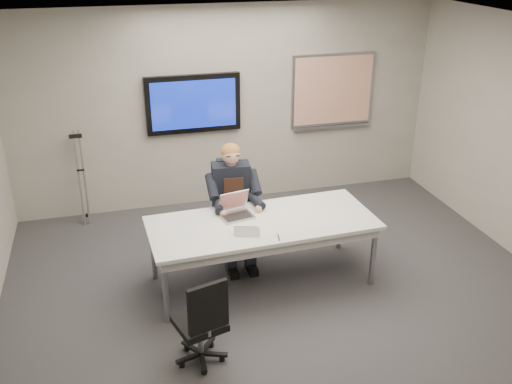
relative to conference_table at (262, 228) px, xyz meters
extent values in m
cube|color=#353537|center=(0.15, -0.71, -0.67)|extent=(6.00, 6.00, 0.02)
cube|color=silver|center=(0.15, -0.71, 2.13)|extent=(6.00, 6.00, 0.02)
cube|color=#9D988E|center=(0.15, 2.29, 0.73)|extent=(6.00, 0.02, 2.80)
cube|color=white|center=(0.00, 0.00, 0.07)|extent=(2.51, 1.12, 0.04)
cube|color=silver|center=(0.00, 0.00, -0.02)|extent=(2.40, 1.02, 0.10)
cylinder|color=gray|center=(-1.13, -0.48, -0.31)|extent=(0.06, 0.06, 0.72)
cylinder|color=gray|center=(1.17, -0.39, -0.31)|extent=(0.06, 0.06, 0.72)
cylinder|color=gray|center=(-1.17, 0.39, -0.31)|extent=(0.06, 0.06, 0.72)
cylinder|color=gray|center=(1.13, 0.48, -0.31)|extent=(0.06, 0.06, 0.72)
cube|color=black|center=(-0.35, 2.24, 0.83)|extent=(1.30, 0.08, 0.80)
cube|color=#0D1D90|center=(-0.35, 2.19, 0.83)|extent=(1.16, 0.01, 0.66)
cube|color=gray|center=(1.70, 2.26, 0.88)|extent=(1.25, 0.04, 1.05)
cube|color=white|center=(1.70, 2.24, 0.88)|extent=(1.18, 0.01, 0.98)
cube|color=gray|center=(1.70, 2.23, 0.33)|extent=(1.18, 0.05, 0.04)
cylinder|color=gray|center=(-0.18, 0.75, -0.40)|extent=(0.06, 0.06, 0.35)
cube|color=black|center=(-0.18, 0.75, -0.23)|extent=(0.56, 0.56, 0.07)
cube|color=black|center=(-0.11, 0.95, 0.09)|extent=(0.40, 0.17, 0.50)
cylinder|color=gray|center=(-0.91, -1.12, -0.43)|extent=(0.05, 0.05, 0.32)
cube|color=black|center=(-0.91, -1.12, -0.27)|extent=(0.50, 0.50, 0.06)
cube|color=black|center=(-0.86, -1.31, 0.03)|extent=(0.37, 0.14, 0.46)
cube|color=black|center=(-0.18, 0.72, 0.20)|extent=(0.46, 0.29, 0.61)
cube|color=#341D15|center=(-0.18, 0.59, 0.23)|extent=(0.23, 0.04, 0.29)
sphere|color=#DAA085|center=(-0.18, 0.69, 0.63)|extent=(0.22, 0.22, 0.22)
ellipsoid|color=#965226|center=(-0.18, 0.71, 0.66)|extent=(0.23, 0.23, 0.19)
cube|color=#B2B2B4|center=(-0.24, 0.17, 0.10)|extent=(0.40, 0.32, 0.02)
cube|color=black|center=(-0.24, 0.16, 0.11)|extent=(0.33, 0.23, 0.00)
cube|color=#B2B2B4|center=(-0.24, 0.33, 0.22)|extent=(0.36, 0.16, 0.23)
cube|color=red|center=(-0.24, 0.32, 0.22)|extent=(0.32, 0.13, 0.19)
cylinder|color=black|center=(0.06, -0.39, 0.09)|extent=(0.03, 0.14, 0.01)
camera|label=1|loc=(-1.52, -5.30, 2.93)|focal=40.00mm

